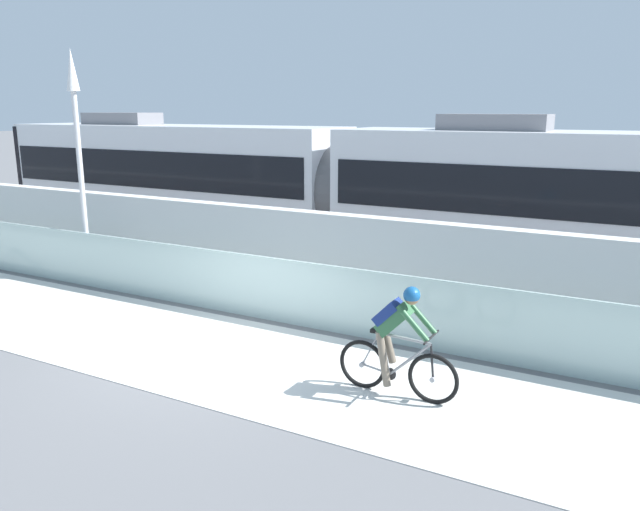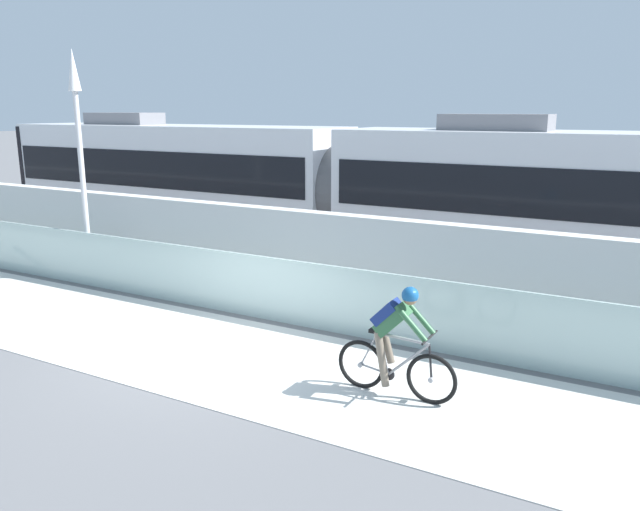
# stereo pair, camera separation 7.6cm
# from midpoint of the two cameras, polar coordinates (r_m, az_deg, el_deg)

# --- Properties ---
(ground_plane) EXTENTS (200.00, 200.00, 0.00)m
(ground_plane) POSITION_cam_midpoint_polar(r_m,az_deg,el_deg) (10.63, -10.61, -8.62)
(ground_plane) COLOR slate
(bike_path_deck) EXTENTS (32.00, 3.20, 0.01)m
(bike_path_deck) POSITION_cam_midpoint_polar(r_m,az_deg,el_deg) (10.63, -10.61, -8.59)
(bike_path_deck) COLOR silver
(bike_path_deck) RESTS_ON ground
(glass_parapet) EXTENTS (32.00, 0.05, 1.23)m
(glass_parapet) POSITION_cam_midpoint_polar(r_m,az_deg,el_deg) (11.83, -5.09, -3.02)
(glass_parapet) COLOR #ADC6C1
(glass_parapet) RESTS_ON ground
(concrete_barrier_wall) EXTENTS (32.00, 0.36, 1.83)m
(concrete_barrier_wall) POSITION_cam_midpoint_polar(r_m,az_deg,el_deg) (13.24, -0.80, 0.13)
(concrete_barrier_wall) COLOR silver
(concrete_barrier_wall) RESTS_ON ground
(tram_rail_near) EXTENTS (32.00, 0.08, 0.01)m
(tram_rail_near) POSITION_cam_midpoint_polar(r_m,az_deg,el_deg) (15.61, 3.69, -1.31)
(tram_rail_near) COLOR #595654
(tram_rail_near) RESTS_ON ground
(tram_rail_far) EXTENTS (32.00, 0.08, 0.01)m
(tram_rail_far) POSITION_cam_midpoint_polar(r_m,az_deg,el_deg) (16.88, 5.75, -0.23)
(tram_rail_far) COLOR #595654
(tram_rail_far) RESTS_ON ground
(tram) EXTENTS (22.56, 2.54, 3.81)m
(tram) POSITION_cam_midpoint_polar(r_m,az_deg,el_deg) (16.26, 2.02, 6.09)
(tram) COLOR silver
(tram) RESTS_ON ground
(cyclist_on_bike) EXTENTS (1.77, 0.58, 1.61)m
(cyclist_on_bike) POSITION_cam_midpoint_polar(r_m,az_deg,el_deg) (8.71, 6.81, -7.82)
(cyclist_on_bike) COLOR black
(cyclist_on_bike) RESTS_ON ground
(lamp_post_antenna) EXTENTS (0.28, 0.28, 5.20)m
(lamp_post_antenna) POSITION_cam_midpoint_polar(r_m,az_deg,el_deg) (15.07, -21.42, 9.97)
(lamp_post_antenna) COLOR gray
(lamp_post_antenna) RESTS_ON ground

